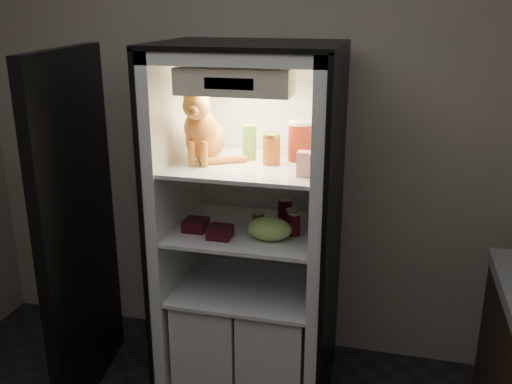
{
  "coord_description": "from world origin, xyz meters",
  "views": [
    {
      "loc": [
        0.71,
        -1.33,
        2.04
      ],
      "look_at": [
        0.05,
        1.32,
        1.14
      ],
      "focal_mm": 40.0,
      "sensor_mm": 36.0,
      "label": 1
    }
  ],
  "objects_px": {
    "mayo_tub": "(272,144)",
    "salsa_jar": "(271,149)",
    "cream_carton": "(305,164)",
    "berry_box_left": "(196,225)",
    "pepper_jar": "(300,141)",
    "grape_bag": "(270,229)",
    "refrigerator": "(251,249)",
    "soda_can_a": "(285,211)",
    "condiment_jar": "(259,220)",
    "parmesan_shaker": "(249,142)",
    "berry_box_right": "(220,232)",
    "soda_can_c": "(294,224)",
    "soda_can_b": "(292,221)",
    "tabby_cat": "(203,132)"
  },
  "relations": [
    {
      "from": "salsa_jar",
      "to": "berry_box_right",
      "type": "distance_m",
      "value": 0.48
    },
    {
      "from": "refrigerator",
      "to": "salsa_jar",
      "type": "relative_size",
      "value": 12.23
    },
    {
      "from": "mayo_tub",
      "to": "salsa_jar",
      "type": "height_order",
      "value": "salsa_jar"
    },
    {
      "from": "berry_box_left",
      "to": "berry_box_right",
      "type": "xyz_separation_m",
      "value": [
        0.15,
        -0.06,
        -0.0
      ]
    },
    {
      "from": "parmesan_shaker",
      "to": "soda_can_c",
      "type": "height_order",
      "value": "parmesan_shaker"
    },
    {
      "from": "tabby_cat",
      "to": "berry_box_left",
      "type": "bearing_deg",
      "value": -114.69
    },
    {
      "from": "cream_carton",
      "to": "grape_bag",
      "type": "relative_size",
      "value": 0.51
    },
    {
      "from": "mayo_tub",
      "to": "grape_bag",
      "type": "height_order",
      "value": "mayo_tub"
    },
    {
      "from": "cream_carton",
      "to": "soda_can_a",
      "type": "distance_m",
      "value": 0.45
    },
    {
      "from": "parmesan_shaker",
      "to": "cream_carton",
      "type": "xyz_separation_m",
      "value": [
        0.32,
        -0.22,
        -0.03
      ]
    },
    {
      "from": "cream_carton",
      "to": "berry_box_left",
      "type": "xyz_separation_m",
      "value": [
        -0.56,
        0.06,
        -0.38
      ]
    },
    {
      "from": "refrigerator",
      "to": "soda_can_b",
      "type": "relative_size",
      "value": 15.45
    },
    {
      "from": "refrigerator",
      "to": "soda_can_a",
      "type": "xyz_separation_m",
      "value": [
        0.17,
        0.05,
        0.22
      ]
    },
    {
      "from": "pepper_jar",
      "to": "grape_bag",
      "type": "height_order",
      "value": "pepper_jar"
    },
    {
      "from": "refrigerator",
      "to": "soda_can_a",
      "type": "distance_m",
      "value": 0.28
    },
    {
      "from": "salsa_jar",
      "to": "soda_can_c",
      "type": "relative_size",
      "value": 1.34
    },
    {
      "from": "mayo_tub",
      "to": "soda_can_b",
      "type": "distance_m",
      "value": 0.41
    },
    {
      "from": "parmesan_shaker",
      "to": "cream_carton",
      "type": "bearing_deg",
      "value": -34.56
    },
    {
      "from": "salsa_jar",
      "to": "grape_bag",
      "type": "xyz_separation_m",
      "value": [
        0.02,
        -0.13,
        -0.37
      ]
    },
    {
      "from": "grape_bag",
      "to": "cream_carton",
      "type": "bearing_deg",
      "value": -11.56
    },
    {
      "from": "refrigerator",
      "to": "parmesan_shaker",
      "type": "relative_size",
      "value": 10.49
    },
    {
      "from": "refrigerator",
      "to": "salsa_jar",
      "type": "bearing_deg",
      "value": -23.94
    },
    {
      "from": "condiment_jar",
      "to": "grape_bag",
      "type": "bearing_deg",
      "value": -56.92
    },
    {
      "from": "mayo_tub",
      "to": "salsa_jar",
      "type": "relative_size",
      "value": 0.8
    },
    {
      "from": "tabby_cat",
      "to": "pepper_jar",
      "type": "bearing_deg",
      "value": 10.29
    },
    {
      "from": "pepper_jar",
      "to": "parmesan_shaker",
      "type": "bearing_deg",
      "value": -169.68
    },
    {
      "from": "salsa_jar",
      "to": "grape_bag",
      "type": "bearing_deg",
      "value": -80.05
    },
    {
      "from": "parmesan_shaker",
      "to": "soda_can_a",
      "type": "xyz_separation_m",
      "value": [
        0.18,
        0.04,
        -0.37
      ]
    },
    {
      "from": "mayo_tub",
      "to": "soda_can_c",
      "type": "relative_size",
      "value": 1.07
    },
    {
      "from": "pepper_jar",
      "to": "soda_can_c",
      "type": "height_order",
      "value": "pepper_jar"
    },
    {
      "from": "tabby_cat",
      "to": "soda_can_b",
      "type": "xyz_separation_m",
      "value": [
        0.46,
        0.02,
        -0.44
      ]
    },
    {
      "from": "cream_carton",
      "to": "berry_box_left",
      "type": "bearing_deg",
      "value": 173.9
    },
    {
      "from": "parmesan_shaker",
      "to": "mayo_tub",
      "type": "relative_size",
      "value": 1.46
    },
    {
      "from": "cream_carton",
      "to": "condiment_jar",
      "type": "relative_size",
      "value": 1.36
    },
    {
      "from": "soda_can_a",
      "to": "soda_can_c",
      "type": "bearing_deg",
      "value": -62.02
    },
    {
      "from": "condiment_jar",
      "to": "berry_box_left",
      "type": "height_order",
      "value": "condiment_jar"
    },
    {
      "from": "salsa_jar",
      "to": "berry_box_right",
      "type": "bearing_deg",
      "value": -143.47
    },
    {
      "from": "parmesan_shaker",
      "to": "berry_box_right",
      "type": "xyz_separation_m",
      "value": [
        -0.09,
        -0.22,
        -0.41
      ]
    },
    {
      "from": "tabby_cat",
      "to": "soda_can_a",
      "type": "distance_m",
      "value": 0.6
    },
    {
      "from": "pepper_jar",
      "to": "berry_box_left",
      "type": "height_order",
      "value": "pepper_jar"
    },
    {
      "from": "parmesan_shaker",
      "to": "soda_can_a",
      "type": "bearing_deg",
      "value": 13.59
    },
    {
      "from": "mayo_tub",
      "to": "soda_can_a",
      "type": "distance_m",
      "value": 0.36
    },
    {
      "from": "mayo_tub",
      "to": "soda_can_a",
      "type": "bearing_deg",
      "value": -32.84
    },
    {
      "from": "parmesan_shaker",
      "to": "soda_can_b",
      "type": "distance_m",
      "value": 0.45
    },
    {
      "from": "mayo_tub",
      "to": "cream_carton",
      "type": "bearing_deg",
      "value": -54.89
    },
    {
      "from": "cream_carton",
      "to": "berry_box_left",
      "type": "distance_m",
      "value": 0.68
    },
    {
      "from": "refrigerator",
      "to": "pepper_jar",
      "type": "bearing_deg",
      "value": 11.64
    },
    {
      "from": "pepper_jar",
      "to": "soda_can_c",
      "type": "xyz_separation_m",
      "value": [
        0.01,
        -0.15,
        -0.39
      ]
    },
    {
      "from": "refrigerator",
      "to": "grape_bag",
      "type": "height_order",
      "value": "refrigerator"
    },
    {
      "from": "refrigerator",
      "to": "soda_can_c",
      "type": "relative_size",
      "value": 16.36
    }
  ]
}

